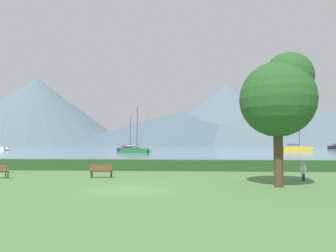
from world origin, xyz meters
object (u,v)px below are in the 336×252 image
Objects in this scene: sailboat_slip_2 at (298,148)px; sailboat_slip_5 at (129,149)px; park_bench_under_tree at (101,170)px; person_seated_viewer at (303,170)px; sailboat_slip_1 at (135,150)px; park_tree at (280,95)px.

sailboat_slip_2 reaches higher than sailboat_slip_5.
sailboat_slip_5 is 57.85m from park_bench_under_tree.
person_seated_viewer is (22.62, -57.98, 0.13)m from sailboat_slip_5.
sailboat_slip_1 is 43.90m from sailboat_slip_2.
person_seated_viewer is 0.16× the size of park_tree.
sailboat_slip_2 is at bearing 18.68° from sailboat_slip_5.
sailboat_slip_5 is (-44.35, -5.72, -0.14)m from sailboat_slip_2.
sailboat_slip_1 is 51.75m from person_seated_viewer.
park_tree is (17.01, -50.90, 4.63)m from sailboat_slip_1.
park_tree is at bearing -64.49° from sailboat_slip_1.
park_tree is (20.35, -60.86, 4.68)m from sailboat_slip_5.
sailboat_slip_2 is (41.01, 15.68, 0.08)m from sailboat_slip_1.
sailboat_slip_5 reaches higher than park_tree.
sailboat_slip_5 is 7.07× the size of person_seated_viewer.
park_bench_under_tree is at bearing -112.59° from sailboat_slip_2.
sailboat_slip_5 reaches higher than person_seated_viewer.
sailboat_slip_5 is 1.15× the size of park_tree.
sailboat_slip_1 is 47.53m from park_bench_under_tree.
sailboat_slip_1 reaches higher than sailboat_slip_5.
sailboat_slip_2 is 7.53× the size of park_bench_under_tree.
sailboat_slip_1 is at bearing -60.12° from sailboat_slip_5.
sailboat_slip_5 is at bearing -165.85° from sailboat_slip_2.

